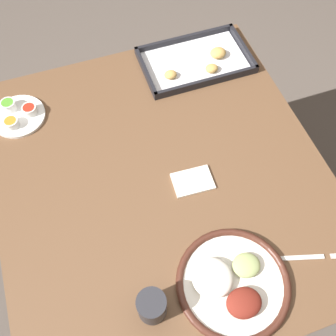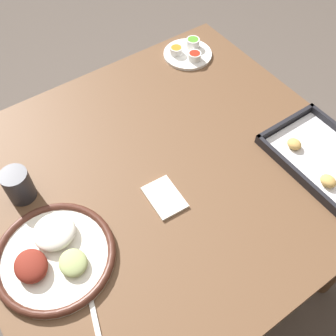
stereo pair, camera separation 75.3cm
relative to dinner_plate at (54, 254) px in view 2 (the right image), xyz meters
The scene contains 8 objects.
ground_plane 0.82m from the dinner_plate, 100.16° to the left, with size 8.00×8.00×0.00m, color #564C44.
dining_table 0.39m from the dinner_plate, 100.16° to the left, with size 0.98×1.08×0.72m.
dinner_plate is the anchor object (origin of this frame).
fork 0.20m from the dinner_plate, ahead, with size 0.22×0.08×0.00m.
saucer_plate 0.85m from the dinner_plate, 120.99° to the left, with size 0.17×0.17×0.04m.
baking_tray 0.79m from the dinner_plate, 75.17° to the left, with size 0.38×0.24×0.04m.
drinking_cup 0.21m from the dinner_plate, behind, with size 0.07×0.07×0.10m.
napkin 0.32m from the dinner_plate, 87.42° to the left, with size 0.12×0.09×0.01m.
Camera 2 is at (0.55, -0.37, 1.62)m, focal length 42.00 mm.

